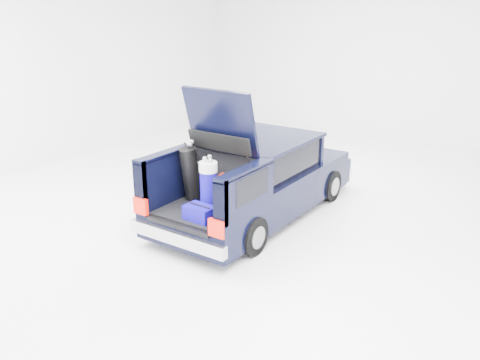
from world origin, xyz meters
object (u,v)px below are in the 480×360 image
Objects in this scene: blue_golf_bag at (209,187)px; blue_duffel at (200,213)px; red_suitcase at (231,194)px; black_golf_bag at (191,174)px; car at (259,179)px.

blue_golf_bag is 1.97× the size of blue_duffel.
blue_golf_bag is at bearing -158.93° from red_suitcase.
blue_duffel is (0.04, -0.28, -0.32)m from blue_golf_bag.
blue_golf_bag is (0.60, -0.30, -0.03)m from black_golf_bag.
blue_duffel is (-0.22, -0.50, -0.19)m from red_suitcase.
blue_golf_bag is (-0.27, -0.22, 0.13)m from red_suitcase.
blue_duffel is at bearing -132.68° from red_suitcase.
black_golf_bag is 1.08× the size of blue_golf_bag.
car is at bearing 87.13° from red_suitcase.
black_golf_bag is at bearing 141.22° from blue_duffel.
black_golf_bag reaches higher than blue_golf_bag.
car is 1.70m from blue_golf_bag.
black_golf_bag is (-0.46, -1.36, 0.38)m from car.
blue_golf_bag is at bearing 101.87° from blue_duffel.
red_suitcase is at bearing -1.74° from black_golf_bag.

